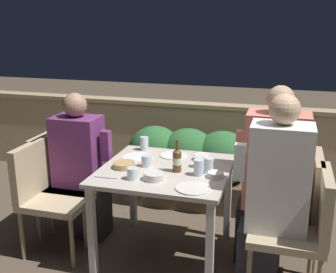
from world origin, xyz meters
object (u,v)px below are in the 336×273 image
at_px(chair_left_near, 46,187).
at_px(chair_left_far, 61,174).
at_px(person_white_polo, 273,195).
at_px(person_coral_top, 271,177).
at_px(chair_right_near, 304,222).
at_px(beer_bottle, 177,160).
at_px(person_purple_stripe, 82,166).
at_px(chair_right_far, 298,200).

height_order(chair_left_near, chair_left_far, same).
xyz_separation_m(chair_left_far, person_white_polo, (1.72, -0.32, 0.16)).
distance_m(chair_left_far, person_coral_top, 1.69).
xyz_separation_m(chair_right_near, beer_bottle, (-0.87, 0.14, 0.29)).
bearing_deg(person_purple_stripe, person_white_polo, -11.96).
height_order(chair_left_far, beer_bottle, beer_bottle).
bearing_deg(chair_left_far, beer_bottle, -10.04).
bearing_deg(chair_left_far, chair_left_near, -82.21).
relative_size(person_purple_stripe, chair_right_near, 1.41).
bearing_deg(person_white_polo, person_coral_top, 95.52).
height_order(chair_right_far, beer_bottle, beer_bottle).
distance_m(chair_left_near, chair_right_far, 1.87).
relative_size(chair_right_near, chair_right_far, 1.00).
bearing_deg(chair_left_near, chair_right_near, -1.23).
relative_size(chair_left_near, person_purple_stripe, 0.71).
bearing_deg(person_purple_stripe, chair_left_near, -120.67).
height_order(chair_left_far, person_coral_top, person_coral_top).
bearing_deg(beer_bottle, person_white_polo, -11.38).
distance_m(person_white_polo, chair_right_far, 0.40).
relative_size(chair_right_far, person_coral_top, 0.64).
relative_size(chair_left_far, person_coral_top, 0.64).
bearing_deg(chair_left_near, beer_bottle, 5.40).
bearing_deg(person_purple_stripe, beer_bottle, -12.42).
bearing_deg(beer_bottle, chair_right_near, -8.82).
xyz_separation_m(chair_left_near, person_purple_stripe, (0.17, 0.28, 0.09)).
height_order(chair_left_near, person_purple_stripe, person_purple_stripe).
height_order(person_purple_stripe, person_white_polo, person_white_polo).
distance_m(chair_left_near, person_coral_top, 1.68).
distance_m(person_purple_stripe, person_white_polo, 1.55).
relative_size(chair_left_near, chair_right_near, 1.00).
height_order(chair_left_near, chair_right_far, same).
xyz_separation_m(chair_left_near, chair_right_near, (1.88, -0.04, 0.00)).
height_order(person_white_polo, beer_bottle, person_white_polo).
xyz_separation_m(person_white_polo, person_coral_top, (-0.03, 0.33, -0.01)).
height_order(chair_right_near, beer_bottle, beer_bottle).
xyz_separation_m(person_purple_stripe, person_white_polo, (1.51, -0.32, 0.07)).
xyz_separation_m(chair_left_far, chair_right_far, (1.88, 0.01, 0.00)).
xyz_separation_m(chair_left_far, beer_bottle, (1.04, -0.18, 0.29)).
distance_m(chair_right_near, person_white_polo, 0.25).
relative_size(chair_left_far, person_purple_stripe, 0.71).
distance_m(chair_right_near, beer_bottle, 0.93).
height_order(person_coral_top, beer_bottle, person_coral_top).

